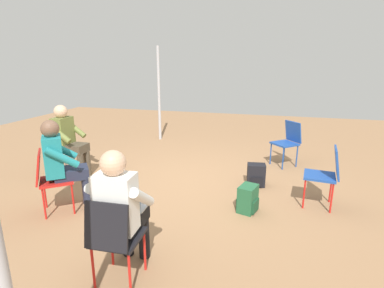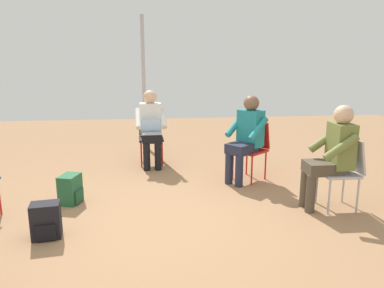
% 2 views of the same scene
% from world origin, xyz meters
% --- Properties ---
extents(ground_plane, '(14.00, 14.00, 0.00)m').
position_xyz_m(ground_plane, '(0.00, 0.00, 0.00)').
color(ground_plane, '#99704C').
extents(chair_west, '(0.44, 0.41, 0.85)m').
position_xyz_m(chair_west, '(-2.25, -0.14, 0.50)').
color(chair_west, '#B7B7BC').
rests_on(chair_west, ground).
extents(chair_southwest, '(0.58, 0.58, 0.85)m').
position_xyz_m(chair_southwest, '(-1.48, -1.35, 0.50)').
color(chair_southwest, red).
rests_on(chair_southwest, ground).
extents(chair_east, '(0.48, 0.45, 0.85)m').
position_xyz_m(chair_east, '(1.99, -0.24, 0.50)').
color(chair_east, '#1E4799').
rests_on(chair_east, ground).
extents(chair_northeast, '(0.59, 0.58, 0.85)m').
position_xyz_m(chair_northeast, '(1.56, 1.42, 0.50)').
color(chair_northeast, '#1E4799').
rests_on(chair_northeast, ground).
extents(chair_south, '(0.42, 0.45, 0.85)m').
position_xyz_m(chair_south, '(0.00, -2.35, 0.50)').
color(chair_south, black).
rests_on(chair_south, ground).
extents(person_with_laptop, '(0.51, 0.53, 1.24)m').
position_xyz_m(person_with_laptop, '(-0.00, -2.18, 0.69)').
color(person_with_laptop, black).
rests_on(person_with_laptop, ground).
extents(person_in_olive, '(0.53, 0.50, 1.24)m').
position_xyz_m(person_in_olive, '(-2.09, -0.14, 0.69)').
color(person_in_olive, '#4C4233').
rests_on(person_in_olive, ground).
extents(person_in_teal, '(0.63, 0.63, 1.24)m').
position_xyz_m(person_in_teal, '(-1.35, -1.24, 0.69)').
color(person_in_teal, '#23283D').
rests_on(person_in_teal, ground).
extents(backpack_near_laptop_user, '(0.30, 0.27, 0.36)m').
position_xyz_m(backpack_near_laptop_user, '(1.06, 0.25, 0.16)').
color(backpack_near_laptop_user, black).
rests_on(backpack_near_laptop_user, ground).
extents(backpack_by_empty_chair, '(0.30, 0.33, 0.36)m').
position_xyz_m(backpack_by_empty_chair, '(1.00, -0.65, 0.16)').
color(backpack_by_empty_chair, '#235B38').
rests_on(backpack_by_empty_chair, ground).
extents(tent_pole_near, '(0.07, 0.07, 2.30)m').
position_xyz_m(tent_pole_near, '(-1.51, 2.66, 1.15)').
color(tent_pole_near, '#B2B2B7').
rests_on(tent_pole_near, ground).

